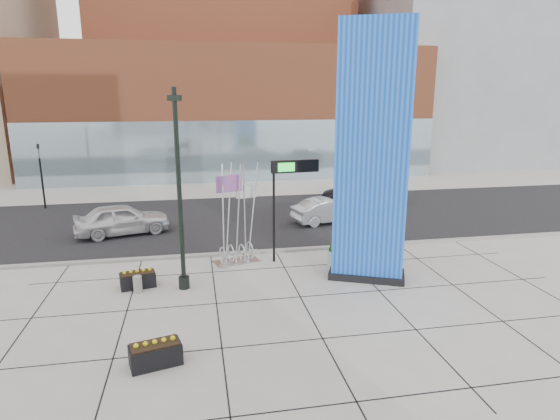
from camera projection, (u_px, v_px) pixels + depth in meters
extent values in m
plane|color=#9E9991|center=(268.00, 288.00, 17.61)|extent=(160.00, 160.00, 0.00)
cube|color=black|center=(241.00, 219.00, 27.15)|extent=(80.00, 12.00, 0.02)
cube|color=gray|center=(255.00, 252.00, 21.41)|extent=(80.00, 0.30, 0.12)
cube|color=#A95231|center=(232.00, 112.00, 42.21)|extent=(34.00, 10.00, 11.00)
cube|color=#8CA5B2|center=(237.00, 151.00, 38.36)|extent=(34.00, 0.60, 5.00)
cube|color=slate|center=(458.00, 75.00, 50.55)|extent=(20.00, 18.00, 18.00)
cube|color=#0C46BB|center=(372.00, 156.00, 17.44)|extent=(2.91, 2.07, 9.72)
cube|color=black|center=(366.00, 274.00, 18.58)|extent=(3.19, 2.35, 0.27)
cylinder|color=black|center=(179.00, 193.00, 16.72)|extent=(0.17, 0.17, 7.34)
cylinder|color=black|center=(184.00, 282.00, 17.56)|extent=(0.40, 0.40, 0.46)
cube|color=black|center=(174.00, 98.00, 15.92)|extent=(0.50, 0.37, 0.20)
cube|color=silver|center=(237.00, 262.00, 20.30)|extent=(2.10, 1.42, 0.05)
cylinder|color=silver|center=(221.00, 215.00, 19.51)|extent=(0.07, 0.07, 4.36)
cylinder|color=silver|center=(229.00, 213.00, 19.86)|extent=(0.07, 0.07, 4.36)
cylinder|color=silver|center=(238.00, 214.00, 19.71)|extent=(0.07, 0.07, 4.36)
cylinder|color=silver|center=(246.00, 212.00, 20.03)|extent=(0.07, 0.07, 4.36)
cylinder|color=silver|center=(253.00, 214.00, 19.70)|extent=(0.07, 0.07, 4.36)
torus|color=silver|center=(221.00, 255.00, 20.01)|extent=(0.26, 0.78, 0.79)
torus|color=silver|center=(231.00, 253.00, 20.25)|extent=(0.26, 0.78, 0.79)
torus|color=silver|center=(242.00, 253.00, 20.16)|extent=(0.26, 0.78, 0.79)
torus|color=silver|center=(251.00, 251.00, 20.41)|extent=(0.26, 0.78, 0.79)
cube|color=red|center=(229.00, 184.00, 19.42)|extent=(1.08, 0.43, 0.70)
cube|color=silver|center=(247.00, 193.00, 19.75)|extent=(0.87, 0.18, 0.52)
cylinder|color=gray|center=(138.00, 284.00, 17.15)|extent=(0.32, 0.32, 0.63)
cylinder|color=black|center=(274.00, 213.00, 19.88)|extent=(0.10, 0.10, 4.35)
cube|color=black|center=(296.00, 167.00, 19.56)|extent=(2.08, 0.39, 0.52)
cube|color=#19D833|center=(286.00, 167.00, 19.38)|extent=(0.72, 0.09, 0.36)
cylinder|color=#81AEAA|center=(367.00, 256.00, 20.06)|extent=(0.97, 0.97, 0.68)
cylinder|color=black|center=(368.00, 249.00, 19.98)|extent=(0.89, 0.89, 0.06)
cone|color=black|center=(369.00, 229.00, 19.76)|extent=(0.87, 0.87, 1.74)
cylinder|color=#81AEAA|center=(339.00, 258.00, 19.83)|extent=(0.99, 0.99, 0.69)
cylinder|color=black|center=(339.00, 250.00, 19.75)|extent=(0.91, 0.91, 0.06)
cone|color=black|center=(340.00, 230.00, 19.53)|extent=(0.89, 0.89, 1.79)
cylinder|color=#81AEAA|center=(350.00, 256.00, 19.90)|extent=(1.13, 1.13, 0.79)
cylinder|color=black|center=(350.00, 247.00, 19.81)|extent=(1.04, 1.04, 0.07)
cone|color=black|center=(351.00, 224.00, 19.56)|extent=(1.02, 1.02, 2.03)
cube|color=black|center=(138.00, 280.00, 17.64)|extent=(1.38, 0.89, 0.55)
cube|color=black|center=(137.00, 273.00, 17.57)|extent=(1.28, 0.78, 0.05)
cube|color=black|center=(156.00, 355.00, 12.58)|extent=(1.48, 0.99, 0.58)
cube|color=black|center=(155.00, 345.00, 12.50)|extent=(1.36, 0.87, 0.06)
imported|color=silver|center=(122.00, 219.00, 24.12)|extent=(5.04, 3.04, 1.60)
imported|color=#A2A5A9|center=(329.00, 211.00, 26.40)|extent=(4.42, 2.44, 1.38)
imported|color=black|center=(359.00, 192.00, 31.02)|extent=(5.26, 2.60, 1.47)
cylinder|color=black|center=(42.00, 184.00, 29.41)|extent=(0.12, 0.12, 3.20)
imported|color=black|center=(38.00, 151.00, 28.91)|extent=(0.15, 0.18, 0.90)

